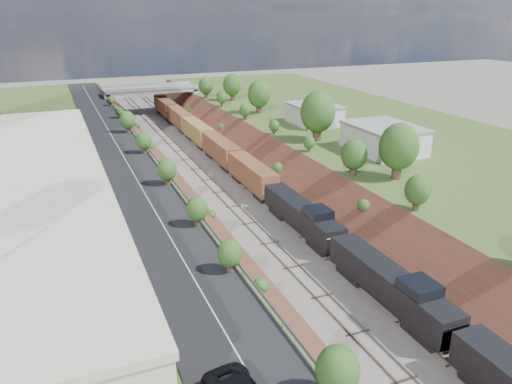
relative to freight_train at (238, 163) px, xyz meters
name	(u,v)px	position (x,y,z in m)	size (l,w,h in m)	color
platform_right	(398,148)	(30.40, -2.60, 0.03)	(44.00, 180.00, 5.00)	#445D26
embankment_left	(161,193)	(-13.60, -2.60, -2.47)	(7.07, 180.00, 7.07)	brown
embankment_right	(290,176)	(8.40, -2.60, -2.47)	(7.07, 180.00, 7.07)	brown
rail_left_track	(213,185)	(-5.20, -2.60, -2.38)	(1.58, 180.00, 0.18)	gray
rail_right_track	(244,181)	(0.00, -2.60, -2.38)	(1.58, 180.00, 0.18)	gray
road	(128,165)	(-18.10, -2.60, 2.58)	(8.00, 180.00, 0.10)	black
guardrail	(156,159)	(-14.00, -2.80, 3.08)	(0.10, 171.00, 0.70)	#99999E
commercial_building	(30,207)	(-30.60, -24.60, 6.04)	(14.30, 62.30, 7.00)	brown
overpass	(151,95)	(-2.60, 59.40, 2.45)	(24.50, 8.30, 7.40)	gray
white_building_near	(384,139)	(20.90, -10.60, 4.53)	(9.00, 12.00, 4.00)	silver
white_building_far	(314,115)	(20.40, 11.40, 4.33)	(8.00, 10.00, 3.60)	silver
tree_right_large	(399,147)	(14.40, -22.60, 6.92)	(5.25, 5.25, 7.61)	#473323
tree_left_crest	(254,275)	(-14.40, -42.60, 4.57)	(2.45, 2.45, 3.55)	#473323
freight_train	(238,163)	(0.00, 0.00, 0.00)	(2.85, 130.37, 4.55)	black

